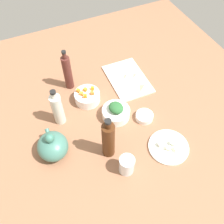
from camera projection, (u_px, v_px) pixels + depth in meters
tabletop at (112, 119)px, 138.06cm from camera, size 190.00×190.00×3.00cm
cutting_board at (128, 79)px, 153.93cm from camera, size 33.04×22.72×1.00cm
plate_tofu at (168, 147)px, 125.05cm from camera, size 20.44×20.44×1.20cm
bowl_greens at (116, 113)px, 135.20cm from camera, size 15.21×15.21×5.47cm
bowl_carrots at (87, 97)px, 141.83cm from camera, size 14.49×14.49×6.09cm
bowl_small_side at (144, 117)px, 135.30cm from camera, size 9.60×9.60×3.12cm
teapot at (53, 146)px, 119.24cm from camera, size 17.64×14.94×15.71cm
bottle_0 at (108, 140)px, 114.50cm from camera, size 6.08×6.08×27.41cm
bottle_1 at (68, 72)px, 141.69cm from camera, size 4.90×4.90×26.79cm
bottle_2 at (58, 109)px, 127.43cm from camera, size 5.89×5.89×23.89cm
drinking_glass_0 at (127, 165)px, 114.35cm from camera, size 7.24×7.24×10.14cm
carrot_cube_0 at (85, 90)px, 139.92cm from camera, size 2.52×2.52×1.80cm
carrot_cube_1 at (78, 91)px, 139.47cm from camera, size 2.55×2.55×1.80cm
carrot_cube_2 at (85, 96)px, 136.99cm from camera, size 2.28×2.28×1.80cm
carrot_cube_3 at (92, 88)px, 140.47cm from camera, size 2.27×2.27×1.80cm
carrot_cube_4 at (92, 93)px, 138.32cm from camera, size 1.95×1.95×1.80cm
carrot_cube_5 at (81, 94)px, 138.09cm from camera, size 2.50×2.50×1.80cm
chopped_greens_mound at (116, 108)px, 131.35cm from camera, size 10.18×9.35×4.16cm
tofu_cube_0 at (168, 148)px, 122.69cm from camera, size 3.11×3.11×2.20cm
tofu_cube_1 at (172, 143)px, 124.35cm from camera, size 3.11×3.11×2.20cm
tofu_cube_2 at (160, 145)px, 123.95cm from camera, size 2.53×2.53×2.20cm
tofu_cube_3 at (176, 149)px, 122.39cm from camera, size 2.31×2.31×2.20cm
dumpling_0 at (144, 86)px, 147.55cm from camera, size 7.29×7.61×2.84cm
dumpling_1 at (136, 75)px, 153.63cm from camera, size 5.28×5.02×2.35cm
dumpling_2 at (127, 76)px, 152.77cm from camera, size 4.57×4.78×2.88cm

